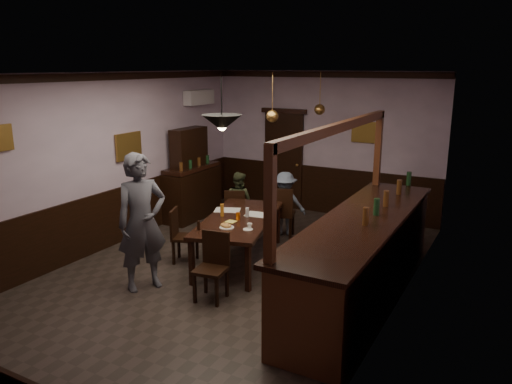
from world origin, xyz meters
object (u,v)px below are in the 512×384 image
Objects in this scene: chair_near at (213,263)px; pendant_iron at (222,123)px; person_seated_left at (239,201)px; pendant_brass_mid at (272,116)px; dining_table at (239,221)px; chair_far_left at (235,210)px; chair_far_right at (282,211)px; soda_can at (238,216)px; bar_counter at (362,255)px; person_standing at (142,222)px; person_seated_right at (285,203)px; pendant_brass_far at (320,110)px; coffee_cup at (250,226)px; sideboard at (192,183)px; chair_side at (180,233)px.

chair_near is 1.91m from pendant_iron.
person_seated_left is 2.11m from pendant_brass_mid.
dining_table is 2.72× the size of chair_far_left.
chair_far_right is at bearing 92.47° from pendant_iron.
soda_can is 0.03× the size of bar_counter.
soda_can is (0.74, 1.37, -0.17)m from person_standing.
person_seated_right reaches higher than soda_can.
bar_counter is at bearing -56.54° from pendant_brass_far.
person_seated_left reaches higher than soda_can.
sideboard is (-2.53, 2.04, -0.05)m from coffee_cup.
person_seated_left is at bearing 120.49° from soda_can.
sideboard is 2.92m from pendant_brass_mid.
dining_table is at bearing 66.62° from person_seated_right.
soda_can is (0.89, 0.33, 0.33)m from chair_side.
chair_near is (0.23, -2.62, -0.02)m from chair_far_right.
dining_table is 19.85× the size of soda_can.
dining_table is at bearing 68.18° from chair_far_right.
chair_side is at bearing -176.68° from bar_counter.
person_standing is 1.05× the size of sideboard.
soda_can is (0.01, -1.72, 0.21)m from person_seated_right.
sideboard is at bearing 126.38° from coffee_cup.
bar_counter is 5.24× the size of pendant_brass_mid.
chair_far_left is at bearing -2.76° from chair_far_right.
chair_near is 2.91m from person_seated_left.
pendant_brass_mid reaches higher than dining_table.
chair_near is at bearing 89.56° from chair_far_left.
pendant_brass_mid reaches higher than coffee_cup.
pendant_brass_far is (1.10, 3.77, 1.32)m from person_standing.
chair_side is 2.40m from pendant_brass_mid.
bar_counter reaches higher than person_standing.
dining_table is at bearing -84.00° from chair_side.
chair_far_left reaches higher than dining_table.
pendant_brass_mid reaches higher than person_seated_right.
chair_far_left is 3.17m from bar_counter.
soda_can is at bearing -66.49° from dining_table.
chair_far_right is 1.26× the size of pendant_iron.
dining_table is at bearing 3.21° from person_standing.
chair_side is (-0.09, -1.56, 0.00)m from chair_far_left.
soda_can is at bearing 96.48° from chair_near.
chair_near is at bearing 78.10° from chair_far_right.
pendant_brass_far is at bearing 81.15° from chair_near.
chair_near is 1.45m from chair_side.
soda_can is at bearing 175.59° from bar_counter.
chair_far_left is 10.94× the size of coffee_cup.
chair_side is at bearing 166.46° from coffee_cup.
bar_counter reaches higher than person_seated_right.
chair_side reaches higher than chair_far_left.
person_seated_right is 1.92m from pendant_brass_mid.
chair_far_right reaches higher than soda_can.
pendant_brass_mid is at bearing 89.95° from pendant_iron.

